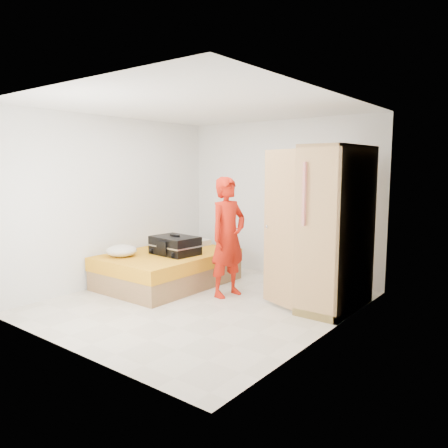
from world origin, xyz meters
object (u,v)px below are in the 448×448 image
Objects in this scene: bed at (168,268)px; suitcase at (175,245)px; round_cushion at (121,251)px; person at (228,237)px; wardrobe at (332,232)px.

suitcase is (0.16, -0.01, 0.39)m from bed.
suitcase is at bearing 50.00° from round_cushion.
round_cushion is (-1.46, -0.72, -0.26)m from person.
round_cushion is (-2.85, -1.09, -0.41)m from wardrobe.
bed is 2.69× the size of suitcase.
wardrobe is at bearing 16.68° from suitcase.
wardrobe reaches higher than round_cushion.
bed is at bearing -169.25° from wardrobe.
wardrobe is 3.08m from round_cushion.
wardrobe reaches higher than person.
person is at bearing -164.91° from wardrobe.
round_cushion is at bearing -159.06° from wardrobe.
bed is 0.96× the size of wardrobe.
wardrobe is 2.42m from suitcase.
suitcase is at bearing -168.41° from wardrobe.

